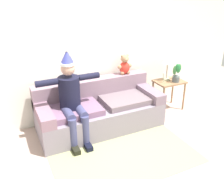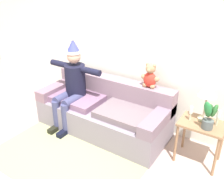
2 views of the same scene
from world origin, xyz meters
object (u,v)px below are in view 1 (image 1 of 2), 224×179
(person_seated, at_px, (71,96))
(candle_tall, at_px, (164,76))
(couch, at_px, (99,110))
(side_table, at_px, (169,86))
(potted_plant, at_px, (177,73))
(teddy_bear, at_px, (125,65))
(table_lamp, at_px, (168,60))
(candle_short, at_px, (175,72))

(person_seated, distance_m, candle_tall, 1.93)
(couch, bearing_deg, side_table, 1.19)
(person_seated, distance_m, potted_plant, 2.16)
(teddy_bear, height_order, candle_tall, teddy_bear)
(person_seated, xyz_separation_m, table_lamp, (2.06, 0.28, 0.27))
(person_seated, bearing_deg, candle_tall, 5.25)
(candle_short, bearing_deg, person_seated, -173.98)
(couch, height_order, candle_short, candle_short)
(teddy_bear, bearing_deg, couch, -156.99)
(teddy_bear, xyz_separation_m, table_lamp, (0.87, -0.16, 0.04))
(candle_short, bearing_deg, potted_plant, -121.20)
(couch, xyz_separation_m, candle_short, (1.71, 0.07, 0.43))
(couch, bearing_deg, candle_short, 2.42)
(side_table, distance_m, table_lamp, 0.53)
(couch, height_order, table_lamp, table_lamp)
(couch, xyz_separation_m, candle_tall, (1.39, 0.01, 0.42))
(potted_plant, xyz_separation_m, candle_tall, (-0.24, 0.08, -0.05))
(person_seated, bearing_deg, teddy_bear, 20.47)
(teddy_bear, relative_size, candle_tall, 1.87)
(side_table, relative_size, table_lamp, 1.14)
(couch, distance_m, teddy_bear, 0.97)
(person_seated, relative_size, table_lamp, 2.80)
(candle_tall, relative_size, candle_short, 0.90)
(potted_plant, bearing_deg, candle_short, 58.80)
(side_table, bearing_deg, table_lamp, 102.39)
(candle_tall, bearing_deg, candle_short, 10.55)
(couch, distance_m, candle_tall, 1.45)
(teddy_bear, height_order, side_table, teddy_bear)
(couch, distance_m, candle_short, 1.77)
(couch, bearing_deg, candle_tall, 0.51)
(potted_plant, height_order, candle_short, potted_plant)
(person_seated, distance_m, side_table, 2.10)
(teddy_bear, distance_m, candle_short, 1.10)
(table_lamp, bearing_deg, person_seated, -172.24)
(person_seated, distance_m, table_lamp, 2.10)
(side_table, bearing_deg, teddy_bear, 164.55)
(person_seated, height_order, candle_tall, person_seated)
(side_table, height_order, candle_tall, candle_tall)
(table_lamp, bearing_deg, side_table, -77.61)
(person_seated, height_order, candle_short, person_seated)
(candle_tall, bearing_deg, couch, -179.49)
(potted_plant, bearing_deg, table_lamp, 118.61)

